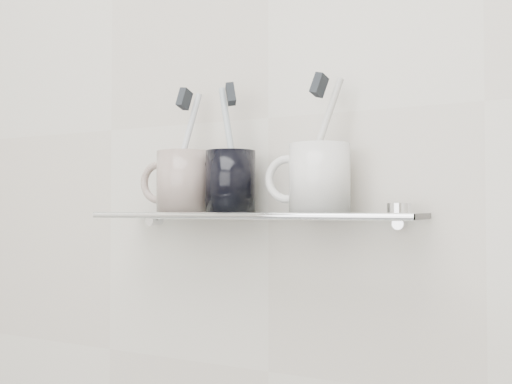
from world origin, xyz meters
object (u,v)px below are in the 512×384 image
Objects in this scene: shelf_glass at (250,215)px; mug_center at (231,182)px; mug_left at (184,182)px; mug_right at (319,178)px.

shelf_glass is 5.32× the size of mug_center.
mug_center is (-0.04, 0.00, 0.05)m from shelf_glass.
mug_center is (0.08, 0.00, -0.00)m from mug_left.
mug_right reaches higher than mug_center.
mug_left is at bearing 157.83° from mug_center.
mug_left is at bearing -161.54° from mug_right.
mug_right is (0.11, 0.00, 0.05)m from shelf_glass.
mug_left and mug_right have the same top height.
shelf_glass is 0.12m from mug_right.
shelf_glass is at bearing -29.96° from mug_center.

